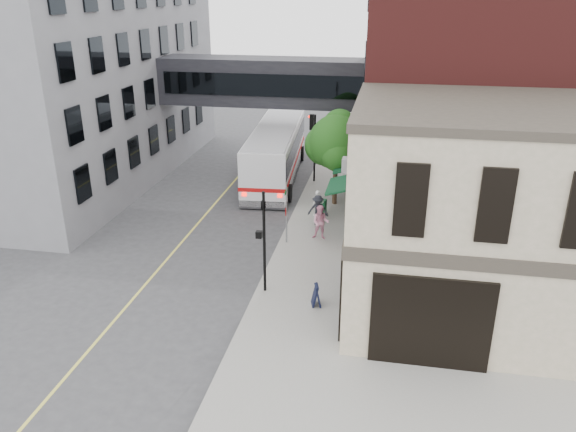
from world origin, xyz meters
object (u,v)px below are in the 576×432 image
at_px(pedestrian_a, 318,206).
at_px(pedestrian_b, 321,222).
at_px(sandwich_board, 316,295).
at_px(bus, 276,150).
at_px(newspaper_box, 322,207).
at_px(pedestrian_c, 318,210).

bearing_deg(pedestrian_a, pedestrian_b, -87.26).
distance_m(pedestrian_b, sandwich_board, 6.64).
relative_size(bus, newspaper_box, 13.77).
height_order(pedestrian_a, pedestrian_b, pedestrian_b).
relative_size(pedestrian_a, sandwich_board, 1.97).
bearing_deg(pedestrian_c, pedestrian_b, -76.23).
relative_size(pedestrian_b, pedestrian_c, 1.06).
relative_size(pedestrian_b, sandwich_board, 1.97).
xyz_separation_m(bus, newspaper_box, (4.05, -6.74, -1.31)).
relative_size(bus, sandwich_board, 14.12).
bearing_deg(pedestrian_c, newspaper_box, 90.31).
distance_m(pedestrian_b, pedestrian_c, 1.83).
height_order(pedestrian_a, pedestrian_c, pedestrian_a).
relative_size(pedestrian_a, pedestrian_b, 1.00).
bearing_deg(pedestrian_a, sandwich_board, -91.16).
relative_size(pedestrian_a, newspaper_box, 1.92).
height_order(pedestrian_c, newspaper_box, pedestrian_c).
bearing_deg(bus, newspaper_box, -58.97).
height_order(bus, pedestrian_a, bus).
height_order(bus, pedestrian_b, bus).
bearing_deg(newspaper_box, bus, 132.84).
distance_m(bus, sandwich_board, 17.39).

